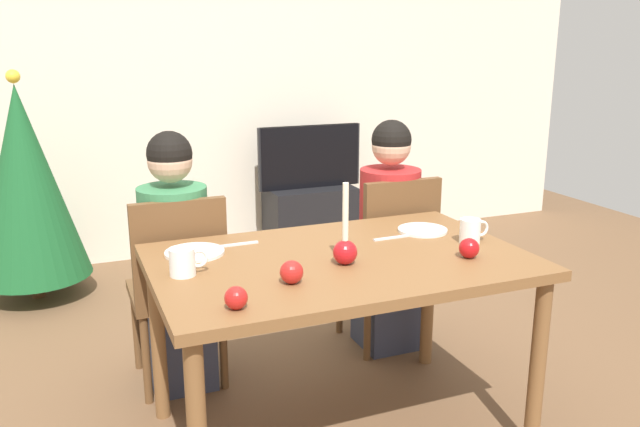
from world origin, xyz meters
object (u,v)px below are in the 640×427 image
dining_table (340,278)px  mug_right (471,231)px  chair_right (391,253)px  person_right_child (389,240)px  tv (310,157)px  apple_near_candle (292,272)px  plate_right (422,230)px  mug_left (183,262)px  tv_stand (310,218)px  christmas_tree (25,183)px  candle_centerpiece (345,247)px  plate_left (195,252)px  person_left_child (176,267)px  chair_left (178,281)px  apple_by_right_mug (236,298)px  apple_by_left_plate (469,248)px

dining_table → mug_right: bearing=-3.8°
dining_table → mug_right: size_ratio=10.90×
chair_right → person_right_child: (0.00, 0.03, 0.06)m
tv → apple_near_candle: (-1.04, -2.49, 0.08)m
plate_right → mug_left: (-1.05, -0.15, 0.04)m
tv_stand → christmas_tree: (-1.92, -0.27, 0.48)m
candle_centerpiece → plate_left: (-0.48, 0.32, -0.06)m
mug_left → christmas_tree: bearing=105.6°
plate_right → apple_near_candle: apple_near_candle is taller
tv_stand → christmas_tree: 1.99m
apple_near_candle → person_left_child: bearing=106.6°
dining_table → candle_centerpiece: candle_centerpiece is taller
chair_left → plate_right: (0.97, -0.43, 0.24)m
tv_stand → mug_left: size_ratio=4.73×
plate_right → chair_left: bearing=156.2°
christmas_tree → apple_by_right_mug: 2.45m
mug_right → tv_stand: bearing=84.7°
tv → person_right_child: bearing=-97.6°
chair_left → mug_right: chair_left is taller
mug_left → apple_by_left_plate: mug_left is taller
person_right_child → apple_by_left_plate: person_right_child is taller
plate_right → apple_by_left_plate: (-0.02, -0.37, 0.03)m
christmas_tree → apple_near_candle: 2.39m
chair_left → person_left_child: person_left_child is taller
tv → mug_left: 2.65m
mug_right → person_left_child: bearing=147.6°
tv_stand → apple_by_left_plate: apple_by_left_plate is taller
mug_right → apple_near_candle: (-0.82, -0.15, -0.01)m
plate_left → mug_left: (-0.08, -0.22, 0.04)m
plate_right → mug_right: bearing=-66.5°
tv → apple_by_right_mug: 2.92m
person_left_child → plate_left: (0.01, -0.40, 0.19)m
plate_left → plate_right: (0.96, -0.06, 0.00)m
dining_table → apple_by_right_mug: (-0.49, -0.33, 0.12)m
tv_stand → apple_by_right_mug: size_ratio=8.89×
plate_left → mug_right: size_ratio=1.77×
person_left_child → apple_near_candle: person_left_child is taller
apple_by_right_mug → apple_by_left_plate: bearing=8.5°
mug_right → apple_near_candle: mug_right is taller
christmas_tree → mug_right: christmas_tree is taller
person_right_child → apple_by_right_mug: 1.44m
chair_left → mug_left: 0.65m
chair_left → mug_right: bearing=-31.1°
chair_right → tv_stand: size_ratio=1.41×
candle_centerpiece → chair_right: bearing=50.5°
dining_table → person_right_child: (0.55, 0.64, -0.10)m
tv_stand → candle_centerpiece: 2.57m
plate_right → apple_by_left_plate: apple_by_left_plate is taller
person_right_child → plate_left: person_right_child is taller
chair_right → mug_left: 1.31m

